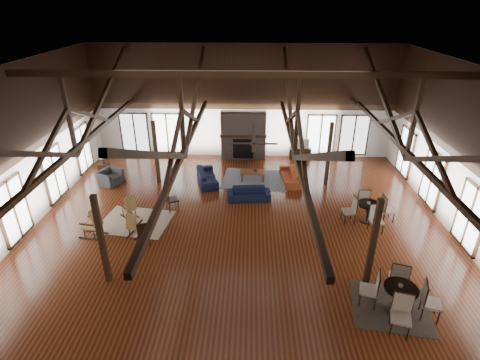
{
  "coord_description": "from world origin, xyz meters",
  "views": [
    {
      "loc": [
        0.41,
        -12.58,
        8.03
      ],
      "look_at": [
        -0.01,
        1.0,
        1.38
      ],
      "focal_mm": 28.0,
      "sensor_mm": 36.0,
      "label": 1
    }
  ],
  "objects_px": {
    "coffee_table": "(253,173)",
    "armchair": "(110,177)",
    "sofa_navy_front": "(249,194)",
    "tv_console": "(300,153)",
    "cafe_table_far": "(369,209)",
    "cafe_table_near": "(400,295)",
    "sofa_orange": "(291,176)",
    "sofa_navy_left": "(207,176)"
  },
  "relations": [
    {
      "from": "coffee_table",
      "to": "armchair",
      "type": "bearing_deg",
      "value": -174.78
    },
    {
      "from": "sofa_navy_front",
      "to": "tv_console",
      "type": "bearing_deg",
      "value": 55.48
    },
    {
      "from": "cafe_table_far",
      "to": "tv_console",
      "type": "height_order",
      "value": "cafe_table_far"
    },
    {
      "from": "coffee_table",
      "to": "armchair",
      "type": "relative_size",
      "value": 1.16
    },
    {
      "from": "armchair",
      "to": "cafe_table_near",
      "type": "distance_m",
      "value": 13.35
    },
    {
      "from": "sofa_navy_front",
      "to": "sofa_orange",
      "type": "relative_size",
      "value": 0.93
    },
    {
      "from": "sofa_navy_left",
      "to": "cafe_table_far",
      "type": "xyz_separation_m",
      "value": [
        6.74,
        -3.31,
        0.24
      ]
    },
    {
      "from": "sofa_navy_left",
      "to": "sofa_orange",
      "type": "relative_size",
      "value": 1.04
    },
    {
      "from": "cafe_table_far",
      "to": "tv_console",
      "type": "relative_size",
      "value": 1.82
    },
    {
      "from": "armchair",
      "to": "sofa_navy_left",
      "type": "bearing_deg",
      "value": -60.97
    },
    {
      "from": "sofa_navy_front",
      "to": "sofa_orange",
      "type": "xyz_separation_m",
      "value": [
        2.0,
        1.9,
        0.02
      ]
    },
    {
      "from": "coffee_table",
      "to": "armchair",
      "type": "distance_m",
      "value": 6.81
    },
    {
      "from": "sofa_navy_left",
      "to": "tv_console",
      "type": "distance_m",
      "value": 5.76
    },
    {
      "from": "sofa_navy_left",
      "to": "cafe_table_far",
      "type": "distance_m",
      "value": 7.51
    },
    {
      "from": "sofa_orange",
      "to": "cafe_table_near",
      "type": "bearing_deg",
      "value": 9.45
    },
    {
      "from": "coffee_table",
      "to": "tv_console",
      "type": "distance_m",
      "value": 3.93
    },
    {
      "from": "armchair",
      "to": "tv_console",
      "type": "distance_m",
      "value": 10.02
    },
    {
      "from": "sofa_orange",
      "to": "sofa_navy_front",
      "type": "bearing_deg",
      "value": -52.34
    },
    {
      "from": "cafe_table_near",
      "to": "sofa_navy_front",
      "type": "bearing_deg",
      "value": 123.75
    },
    {
      "from": "cafe_table_near",
      "to": "cafe_table_far",
      "type": "relative_size",
      "value": 1.05
    },
    {
      "from": "coffee_table",
      "to": "armchair",
      "type": "height_order",
      "value": "armchair"
    },
    {
      "from": "armchair",
      "to": "cafe_table_far",
      "type": "height_order",
      "value": "cafe_table_far"
    },
    {
      "from": "tv_console",
      "to": "cafe_table_far",
      "type": "bearing_deg",
      "value": -73.39
    },
    {
      "from": "cafe_table_far",
      "to": "coffee_table",
      "type": "bearing_deg",
      "value": 141.89
    },
    {
      "from": "sofa_navy_front",
      "to": "tv_console",
      "type": "xyz_separation_m",
      "value": [
        2.78,
        4.86,
        0.02
      ]
    },
    {
      "from": "cafe_table_far",
      "to": "cafe_table_near",
      "type": "bearing_deg",
      "value": -95.43
    },
    {
      "from": "sofa_navy_front",
      "to": "sofa_navy_left",
      "type": "xyz_separation_m",
      "value": [
        -2.02,
        1.67,
        0.03
      ]
    },
    {
      "from": "coffee_table",
      "to": "sofa_navy_left",
      "type": "bearing_deg",
      "value": -172.94
    },
    {
      "from": "cafe_table_near",
      "to": "cafe_table_far",
      "type": "distance_m",
      "value": 4.76
    },
    {
      "from": "sofa_orange",
      "to": "tv_console",
      "type": "height_order",
      "value": "sofa_orange"
    },
    {
      "from": "armchair",
      "to": "cafe_table_far",
      "type": "relative_size",
      "value": 0.5
    },
    {
      "from": "sofa_orange",
      "to": "tv_console",
      "type": "relative_size",
      "value": 1.73
    },
    {
      "from": "sofa_navy_front",
      "to": "sofa_navy_left",
      "type": "bearing_deg",
      "value": 135.71
    },
    {
      "from": "coffee_table",
      "to": "sofa_orange",
      "type": "bearing_deg",
      "value": -0.5
    },
    {
      "from": "sofa_navy_front",
      "to": "cafe_table_near",
      "type": "distance_m",
      "value": 7.68
    },
    {
      "from": "sofa_navy_front",
      "to": "sofa_orange",
      "type": "distance_m",
      "value": 2.76
    },
    {
      "from": "coffee_table",
      "to": "tv_console",
      "type": "bearing_deg",
      "value": 48.68
    },
    {
      "from": "sofa_navy_left",
      "to": "tv_console",
      "type": "relative_size",
      "value": 1.8
    },
    {
      "from": "sofa_orange",
      "to": "tv_console",
      "type": "xyz_separation_m",
      "value": [
        0.78,
        2.96,
        -0.0
      ]
    },
    {
      "from": "sofa_navy_front",
      "to": "coffee_table",
      "type": "relative_size",
      "value": 1.53
    },
    {
      "from": "tv_console",
      "to": "cafe_table_near",
      "type": "bearing_deg",
      "value": -82.46
    },
    {
      "from": "armchair",
      "to": "tv_console",
      "type": "bearing_deg",
      "value": -44.47
    }
  ]
}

